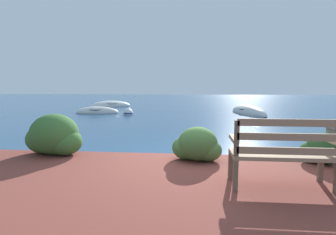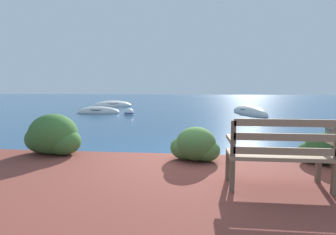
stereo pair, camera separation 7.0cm
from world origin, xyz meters
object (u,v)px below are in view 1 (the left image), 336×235
mooring_buoy (128,113)px  rowboat_far (111,106)px  rowboat_nearest (97,112)px  rowboat_mid (248,113)px  park_bench (282,152)px

mooring_buoy → rowboat_far: bearing=116.9°
rowboat_far → mooring_buoy: size_ratio=5.78×
rowboat_nearest → mooring_buoy: (1.88, -0.46, 0.03)m
mooring_buoy → rowboat_nearest: bearing=166.2°
rowboat_mid → rowboat_far: 9.85m
park_bench → rowboat_mid: (1.91, 11.06, -0.63)m
rowboat_mid → mooring_buoy: size_ratio=6.56×
park_bench → rowboat_far: bearing=115.9°
park_bench → rowboat_mid: size_ratio=0.37×
park_bench → mooring_buoy: park_bench is taller
park_bench → rowboat_mid: bearing=81.3°
park_bench → rowboat_nearest: (-6.42, 10.74, -0.64)m
park_bench → mooring_buoy: bearing=114.9°
rowboat_far → mooring_buoy: rowboat_far is taller
rowboat_nearest → rowboat_mid: (8.33, 0.32, 0.01)m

